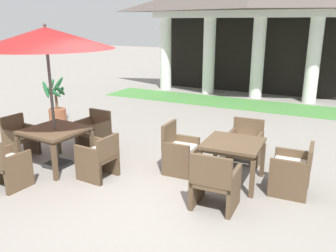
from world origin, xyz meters
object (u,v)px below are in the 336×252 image
patio_table_mid_left (55,133)px  potted_palm_left_edge (57,109)px  patio_chair_mid_left_north (94,132)px  patio_chair_mid_left_west (20,138)px  patio_chair_mid_left_east (99,157)px  patio_chair_near_foreground_east (293,169)px  patio_chair_near_foreground_south (215,182)px  patio_chair_near_foreground_west (179,151)px  patio_chair_mid_left_south (6,165)px  patio_umbrella_mid_left (46,39)px  patio_chair_near_foreground_north (245,143)px  patio_table_near_foreground (233,147)px

patio_table_mid_left → potted_palm_left_edge: (-2.13, 2.25, -0.25)m
patio_chair_mid_left_north → patio_chair_mid_left_west: bearing=45.0°
patio_chair_mid_left_east → patio_chair_mid_left_west: size_ratio=0.96×
patio_chair_mid_left_north → patio_chair_near_foreground_east: bearing=-178.7°
patio_chair_near_foreground_south → patio_chair_near_foreground_west: patio_chair_near_foreground_west is taller
patio_chair_near_foreground_west → patio_chair_mid_left_south: size_ratio=1.04×
patio_chair_near_foreground_west → potted_palm_left_edge: 4.55m
patio_chair_near_foreground_west → patio_chair_near_foreground_south: bearing=44.9°
patio_table_mid_left → patio_umbrella_mid_left: bearing=-9.5°
patio_chair_near_foreground_north → patio_table_mid_left: 3.63m
patio_chair_near_foreground_south → patio_table_near_foreground: bearing=90.0°
patio_chair_near_foreground_south → patio_umbrella_mid_left: patio_umbrella_mid_left is taller
patio_umbrella_mid_left → patio_chair_mid_left_north: (0.07, 1.05, -1.97)m
patio_table_near_foreground → patio_chair_mid_left_south: bearing=-149.9°
patio_table_near_foreground → potted_palm_left_edge: bearing=165.0°
patio_chair_near_foreground_east → patio_table_mid_left: patio_chair_near_foreground_east is taller
patio_chair_near_foreground_north → patio_chair_near_foreground_west: 1.39m
patio_chair_near_foreground_west → patio_umbrella_mid_left: bearing=-71.9°
patio_chair_near_foreground_east → patio_chair_mid_left_west: patio_chair_mid_left_west is taller
patio_table_mid_left → patio_chair_near_foreground_west: bearing=20.0°
patio_chair_near_foreground_west → patio_chair_mid_left_south: 2.92m
patio_chair_near_foreground_east → patio_chair_mid_left_north: patio_chair_mid_left_north is taller
patio_chair_near_foreground_north → potted_palm_left_edge: 5.28m
patio_umbrella_mid_left → patio_chair_mid_left_south: patio_umbrella_mid_left is taller
patio_chair_near_foreground_west → patio_chair_mid_left_west: 3.32m
patio_table_near_foreground → patio_chair_near_foreground_north: bearing=91.9°
patio_chair_near_foreground_east → patio_chair_mid_left_south: (-4.22, -1.92, -0.00)m
patio_chair_mid_left_west → patio_chair_mid_left_south: (0.98, -1.13, 0.01)m
patio_chair_near_foreground_north → patio_chair_mid_left_east: bearing=40.1°
patio_chair_near_foreground_west → patio_chair_mid_left_south: (-2.26, -1.85, -0.01)m
patio_chair_mid_left_east → patio_chair_mid_left_south: size_ratio=0.91×
patio_umbrella_mid_left → patio_chair_mid_left_south: 2.24m
patio_table_near_foreground → patio_chair_mid_left_west: patio_chair_mid_left_west is taller
patio_chair_near_foreground_east → patio_chair_near_foreground_west: 1.97m
patio_table_near_foreground → patio_chair_near_foreground_south: 1.01m
patio_chair_near_foreground_north → patio_table_mid_left: (-3.14, -1.81, 0.25)m
patio_chair_mid_left_north → patio_chair_mid_left_south: patio_chair_mid_left_south is taller
patio_umbrella_mid_left → patio_chair_mid_left_east: size_ratio=3.29×
patio_chair_near_foreground_south → patio_chair_mid_left_east: patio_chair_near_foreground_south is taller
patio_chair_near_foreground_east → patio_table_near_foreground: bearing=90.0°
patio_chair_near_foreground_south → potted_palm_left_edge: bearing=153.8°
patio_table_mid_left → patio_chair_mid_left_east: bearing=-4.0°
patio_chair_near_foreground_south → patio_chair_near_foreground_west: bearing=134.9°
patio_table_near_foreground → patio_chair_mid_left_east: (-2.12, -0.90, -0.25)m
patio_table_mid_left → patio_chair_mid_left_south: bearing=-94.0°
patio_table_mid_left → patio_chair_mid_left_east: size_ratio=1.36×
patio_chair_mid_left_south → potted_palm_left_edge: 3.89m
potted_palm_left_edge → patio_chair_mid_left_east: bearing=-36.1°
patio_table_mid_left → patio_chair_mid_left_south: size_ratio=1.23×
patio_chair_mid_left_east → patio_chair_mid_left_north: bearing=44.9°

